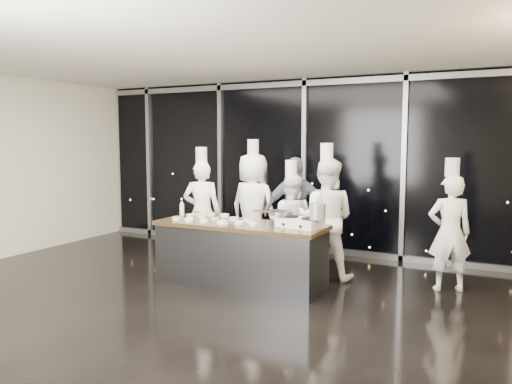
% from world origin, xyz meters
% --- Properties ---
extents(ground, '(9.00, 9.00, 0.00)m').
position_xyz_m(ground, '(0.00, 0.00, 0.00)').
color(ground, black).
rests_on(ground, ground).
extents(room_shell, '(9.02, 7.02, 3.21)m').
position_xyz_m(room_shell, '(0.18, 0.00, 2.25)').
color(room_shell, beige).
rests_on(room_shell, ground).
extents(window_wall, '(8.90, 0.11, 3.20)m').
position_xyz_m(window_wall, '(0.00, 3.43, 1.60)').
color(window_wall, black).
rests_on(window_wall, ground).
extents(demo_counter, '(2.46, 0.86, 0.90)m').
position_xyz_m(demo_counter, '(0.00, 0.90, 0.45)').
color(demo_counter, '#343438').
rests_on(demo_counter, ground).
extents(stove, '(0.65, 0.48, 0.14)m').
position_xyz_m(stove, '(0.89, 0.96, 0.96)').
color(stove, silver).
rests_on(stove, demo_counter).
extents(frying_pan, '(0.62, 0.41, 0.06)m').
position_xyz_m(frying_pan, '(0.57, 1.01, 1.07)').
color(frying_pan, gray).
rests_on(frying_pan, stove).
extents(stock_pot, '(0.25, 0.25, 0.21)m').
position_xyz_m(stock_pot, '(1.17, 0.88, 1.14)').
color(stock_pot, '#A5A6A8').
rests_on(stock_pot, stove).
extents(prep_bowls, '(1.36, 0.73, 0.05)m').
position_xyz_m(prep_bowls, '(-0.43, 0.97, 0.93)').
color(prep_bowls, silver).
rests_on(prep_bowls, demo_counter).
extents(squeeze_bottle, '(0.07, 0.07, 0.24)m').
position_xyz_m(squeeze_bottle, '(-1.14, 1.10, 1.02)').
color(squeeze_bottle, white).
rests_on(squeeze_bottle, demo_counter).
extents(chef_far_left, '(0.74, 0.62, 1.96)m').
position_xyz_m(chef_far_left, '(-1.17, 1.72, 0.88)').
color(chef_far_left, white).
rests_on(chef_far_left, ground).
extents(chef_left, '(0.99, 0.73, 2.08)m').
position_xyz_m(chef_left, '(-0.46, 2.22, 0.94)').
color(chef_left, white).
rests_on(chef_left, ground).
extents(chef_center, '(0.84, 0.70, 1.76)m').
position_xyz_m(chef_center, '(0.31, 2.03, 0.78)').
color(chef_center, white).
rests_on(chef_center, ground).
extents(guest, '(1.14, 0.80, 1.80)m').
position_xyz_m(guest, '(0.31, 2.26, 0.90)').
color(guest, '#141837').
rests_on(guest, ground).
extents(chef_right, '(0.96, 0.79, 2.03)m').
position_xyz_m(chef_right, '(0.97, 1.80, 0.91)').
color(chef_right, white).
rests_on(chef_right, ground).
extents(chef_side, '(0.69, 0.58, 1.83)m').
position_xyz_m(chef_side, '(2.70, 1.97, 0.83)').
color(chef_side, white).
rests_on(chef_side, ground).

